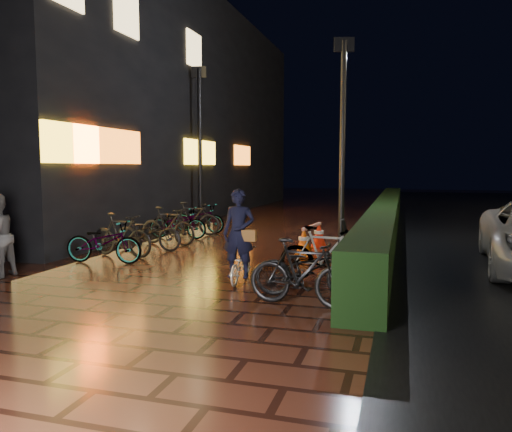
% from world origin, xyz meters
% --- Properties ---
extents(ground, '(80.00, 80.00, 0.00)m').
position_xyz_m(ground, '(0.00, 0.00, 0.00)').
color(ground, '#381911').
rests_on(ground, ground).
extents(hedge, '(0.70, 20.00, 1.00)m').
position_xyz_m(hedge, '(3.30, 8.00, 0.50)').
color(hedge, black).
rests_on(hedge, ground).
extents(storefront_block, '(12.09, 22.00, 9.00)m').
position_xyz_m(storefront_block, '(-9.50, 11.50, 4.50)').
color(storefront_block, black).
rests_on(storefront_block, ground).
extents(lamp_post_hedge, '(0.50, 0.21, 5.26)m').
position_xyz_m(lamp_post_hedge, '(2.29, 4.56, 2.90)').
color(lamp_post_hedge, black).
rests_on(lamp_post_hedge, ground).
extents(lamp_post_sf, '(0.53, 0.17, 5.53)m').
position_xyz_m(lamp_post_sf, '(-3.10, 8.10, 3.04)').
color(lamp_post_sf, black).
rests_on(lamp_post_sf, ground).
extents(cyclist, '(0.62, 1.19, 1.69)m').
position_xyz_m(cyclist, '(1.03, 0.06, 0.63)').
color(cyclist, white).
rests_on(cyclist, ground).
extents(traffic_barrier, '(0.57, 1.61, 0.65)m').
position_xyz_m(traffic_barrier, '(1.67, 3.76, 0.32)').
color(traffic_barrier, '#FA5E0D').
rests_on(traffic_barrier, ground).
extents(cart_assembly, '(0.58, 0.59, 1.07)m').
position_xyz_m(cart_assembly, '(2.94, 1.70, 0.55)').
color(cart_assembly, black).
rests_on(cart_assembly, ground).
extents(parked_bikes_storefront, '(2.01, 6.02, 1.01)m').
position_xyz_m(parked_bikes_storefront, '(-2.32, 3.68, 0.47)').
color(parked_bikes_storefront, black).
rests_on(parked_bikes_storefront, ground).
extents(parked_bikes_hedge, '(1.84, 2.31, 1.01)m').
position_xyz_m(parked_bikes_hedge, '(2.42, -0.38, 0.49)').
color(parked_bikes_hedge, black).
rests_on(parked_bikes_hedge, ground).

